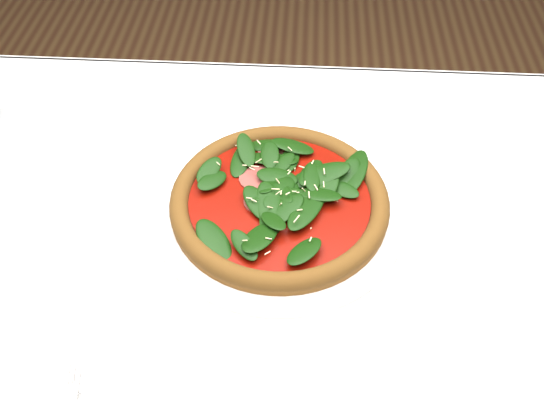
{
  "coord_description": "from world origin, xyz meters",
  "views": [
    {
      "loc": [
        0.02,
        -0.5,
        1.36
      ],
      "look_at": [
        -0.02,
        0.05,
        0.77
      ],
      "focal_mm": 40.0,
      "sensor_mm": 36.0,
      "label": 1
    }
  ],
  "objects": [
    {
      "name": "dining_table",
      "position": [
        0.0,
        0.0,
        0.65
      ],
      "size": [
        1.21,
        0.81,
        0.75
      ],
      "color": "silver",
      "rests_on": "ground"
    },
    {
      "name": "plate",
      "position": [
        -0.01,
        0.05,
        0.76
      ],
      "size": [
        0.34,
        0.34,
        0.01
      ],
      "color": "white",
      "rests_on": "dining_table"
    },
    {
      "name": "pizza",
      "position": [
        -0.01,
        0.05,
        0.78
      ],
      "size": [
        0.35,
        0.35,
        0.04
      ],
      "rotation": [
        0.0,
        0.0,
        0.23
      ],
      "color": "brown",
      "rests_on": "plate"
    }
  ]
}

